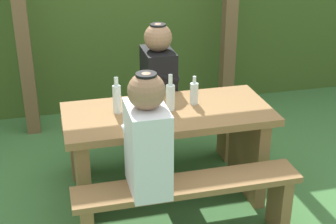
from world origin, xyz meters
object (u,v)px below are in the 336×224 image
bench_near (188,200)px  person_white_shirt (147,137)px  bench_far (153,129)px  drinking_glass (141,101)px  bottle_left (194,93)px  cell_phone (134,122)px  bottle_center (117,98)px  person_black_coat (158,74)px  bottle_right (170,96)px  picnic_table (168,140)px

bench_near → person_white_shirt: 0.52m
bench_far → drinking_glass: (-0.16, -0.40, 0.43)m
bench_near → bench_far: (0.00, 1.01, 0.00)m
bottle_left → cell_phone: size_ratio=1.44×
person_white_shirt → bottle_center: (-0.09, 0.55, 0.02)m
bench_near → person_black_coat: (0.05, 1.01, 0.46)m
person_white_shirt → bottle_right: size_ratio=2.86×
person_white_shirt → bottle_left: bearing=51.9°
drinking_glass → person_white_shirt: bearing=-97.7°
picnic_table → bottle_right: bearing=27.0°
drinking_glass → bottle_center: 0.18m
bench_near → bench_far: size_ratio=1.00×
bench_near → cell_phone: 0.60m
drinking_glass → bottle_center: bearing=-164.6°
person_black_coat → bottle_left: size_ratio=3.58×
person_white_shirt → bottle_center: size_ratio=2.89×
person_white_shirt → bottle_left: (0.45, 0.57, 0.00)m
bench_near → bottle_center: 0.81m
drinking_glass → bottle_right: 0.21m
picnic_table → cell_phone: (-0.26, -0.13, 0.23)m
person_black_coat → cell_phone: 0.70m
cell_phone → bench_near: bearing=-57.0°
bottle_right → person_white_shirt: bearing=-117.4°
person_black_coat → bench_far: bearing=176.2°
bench_near → person_white_shirt: person_white_shirt is taller
person_black_coat → bottle_center: 0.59m
drinking_glass → bottle_center: (-0.17, -0.05, 0.06)m
picnic_table → person_white_shirt: bearing=-116.1°
bottle_left → bottle_center: (-0.54, -0.02, 0.02)m
bench_far → bottle_center: (-0.33, -0.45, 0.49)m
bottle_center → cell_phone: size_ratio=1.78×
picnic_table → bottle_left: bottle_left is taller
bench_far → person_white_shirt: 1.13m
bench_near → bottle_right: size_ratio=5.56×
bottle_right → bottle_center: bottle_right is taller
person_white_shirt → cell_phone: person_white_shirt is taller
drinking_glass → bottle_right: bottle_right is taller
drinking_glass → bottle_left: size_ratio=0.45×
drinking_glass → cell_phone: size_ratio=0.65×
bottle_left → bottle_right: bearing=-161.4°
bench_far → drinking_glass: size_ratio=15.49×
drinking_glass → bench_near: bearing=-74.7°
bottle_center → cell_phone: bearing=-67.0°
bench_near → cell_phone: cell_phone is taller
bottle_left → bottle_right: size_ratio=0.80×
bench_near → cell_phone: bearing=124.2°
cell_phone → bottle_center: bearing=111.9°
bench_far → picnic_table: bearing=-90.0°
picnic_table → bottle_right: bottle_right is taller
bottle_left → bottle_center: bearing=-178.1°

